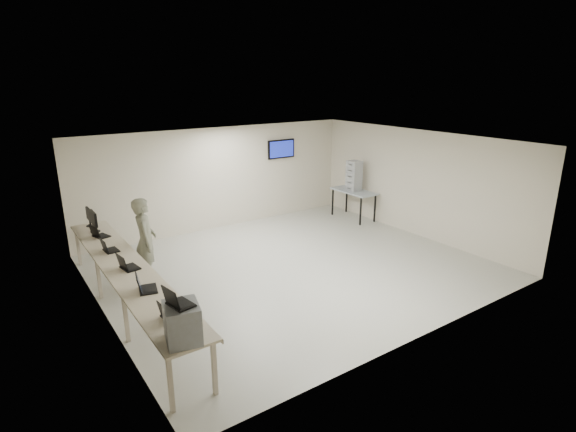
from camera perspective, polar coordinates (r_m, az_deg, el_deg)
room at (r=9.73m, az=0.64°, el=1.29°), size 8.01×7.01×2.81m
workbench at (r=8.43m, az=-19.78°, el=-6.56°), size 0.76×6.00×0.90m
equipment_box at (r=5.90m, az=-13.28°, el=-13.08°), size 0.52×0.56×0.50m
laptop_on_box at (r=5.73m, az=-13.99°, el=-10.45°), size 0.33×0.38×0.26m
laptop_0 at (r=6.50m, az=-14.91°, el=-12.04°), size 0.29×0.34×0.25m
laptop_1 at (r=7.39m, az=-17.81°, el=-8.53°), size 0.38×0.42×0.29m
laptop_2 at (r=8.28m, az=-19.81°, el=-5.90°), size 0.34×0.39×0.28m
laptop_3 at (r=9.22m, az=-21.87°, el=-3.81°), size 0.29×0.35×0.26m
laptop_4 at (r=10.11m, az=-22.93°, el=-2.11°), size 0.37×0.40×0.27m
monitor_near at (r=10.43m, az=-23.43°, el=-0.42°), size 0.20×0.46×0.45m
monitor_far at (r=10.87m, az=-23.93°, el=0.06°), size 0.18×0.42×0.41m
soldier at (r=9.51m, az=-17.64°, el=-3.09°), size 0.60×0.76×1.82m
side_table at (r=13.50m, az=8.35°, el=2.92°), size 0.67×1.43×0.86m
storage_bins at (r=13.37m, az=8.38°, el=5.07°), size 0.34×0.38×0.89m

